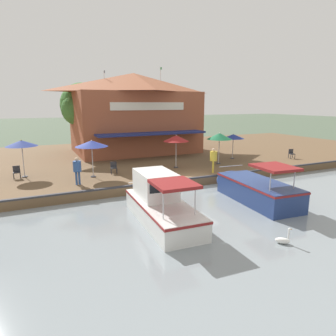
{
  "coord_description": "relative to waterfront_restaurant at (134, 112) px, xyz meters",
  "views": [
    {
      "loc": [
        16.72,
        -9.88,
        5.54
      ],
      "look_at": [
        -1.0,
        -1.55,
        1.3
      ],
      "focal_mm": 32.0,
      "sensor_mm": 36.0,
      "label": 1
    }
  ],
  "objects": [
    {
      "name": "waterfront_restaurant",
      "position": [
        0.0,
        0.0,
        0.0
      ],
      "size": [
        10.06,
        12.43,
        8.62
      ],
      "color": "brown",
      "rests_on": "quay_deck"
    },
    {
      "name": "cafe_chair_back_row_seat",
      "position": [
        9.17,
        -4.77,
        -3.54
      ],
      "size": [
        0.51,
        0.51,
        0.85
      ],
      "color": "#2D2D33",
      "rests_on": "quay_deck"
    },
    {
      "name": "motorboat_mid_row",
      "position": [
        17.01,
        -4.71,
        -3.74
      ],
      "size": [
        6.69,
        2.34,
        2.25
      ],
      "color": "white",
      "rests_on": "river_water"
    },
    {
      "name": "patio_umbrella_far_corner",
      "position": [
        7.59,
        -10.58,
        -1.7
      ],
      "size": [
        2.04,
        2.04,
        2.57
      ],
      "color": "#B7B7B7",
      "rests_on": "quay_deck"
    },
    {
      "name": "patio_umbrella_mid_patio_right",
      "position": [
        9.56,
        -6.32,
        -1.72
      ],
      "size": [
        2.17,
        2.17,
        2.55
      ],
      "color": "#B7B7B7",
      "rests_on": "quay_deck"
    },
    {
      "name": "swan",
      "position": [
        21.76,
        -1.33,
        -4.39
      ],
      "size": [
        0.59,
        0.6,
        0.69
      ],
      "color": "white",
      "rests_on": "river_water"
    },
    {
      "name": "cafe_chair_far_corner_seat",
      "position": [
        7.81,
        -11.04,
        -3.54
      ],
      "size": [
        0.44,
        0.44,
        0.85
      ],
      "color": "#2D2D33",
      "rests_on": "quay_deck"
    },
    {
      "name": "person_at_quay_edge",
      "position": [
        11.17,
        -7.57,
        -2.94
      ],
      "size": [
        0.49,
        0.49,
        1.72
      ],
      "color": "#2D5193",
      "rests_on": "quay_deck"
    },
    {
      "name": "person_near_entrance",
      "position": [
        11.9,
        1.88,
        -2.89
      ],
      "size": [
        0.51,
        0.51,
        1.79
      ],
      "color": "gold",
      "rests_on": "quay_deck"
    },
    {
      "name": "patio_umbrella_by_entrance",
      "position": [
        9.25,
        0.18,
        -1.72
      ],
      "size": [
        1.99,
        1.99,
        2.58
      ],
      "color": "#B7B7B7",
      "rests_on": "quay_deck"
    },
    {
      "name": "quay_edge_fender",
      "position": [
        12.95,
        -0.27,
        -3.97
      ],
      "size": [
        0.2,
        50.4,
        0.1
      ],
      "primitive_type": "cube",
      "color": "#2D2D33",
      "rests_on": "quay_deck"
    },
    {
      "name": "quay_deck",
      "position": [
        2.05,
        -0.27,
        -4.32
      ],
      "size": [
        22.0,
        56.0,
        0.6
      ],
      "primitive_type": "cube",
      "color": "brown",
      "rests_on": "ground"
    },
    {
      "name": "patio_umbrella_near_quay_edge",
      "position": [
        9.38,
        4.1,
        -1.72
      ],
      "size": [
        2.06,
        2.06,
        2.6
      ],
      "color": "#B7B7B7",
      "rests_on": "quay_deck"
    },
    {
      "name": "cafe_chair_mid_patio",
      "position": [
        10.15,
        11.55,
        -3.54
      ],
      "size": [
        0.56,
        0.56,
        0.85
      ],
      "color": "#2D2D33",
      "rests_on": "quay_deck"
    },
    {
      "name": "motorboat_nearest_quay",
      "position": [
        16.69,
        1.38,
        -3.87
      ],
      "size": [
        6.41,
        2.6,
        2.31
      ],
      "color": "navy",
      "rests_on": "river_water"
    },
    {
      "name": "ground_plane",
      "position": [
        13.05,
        -0.27,
        -4.62
      ],
      "size": [
        220.0,
        220.0,
        0.0
      ],
      "primitive_type": "plane",
      "color": "#4C5B47"
    },
    {
      "name": "tree_behind_restaurant",
      "position": [
        -2.66,
        -4.84,
        0.63
      ],
      "size": [
        4.78,
        4.55,
        7.05
      ],
      "color": "brown",
      "rests_on": "quay_deck"
    },
    {
      "name": "patio_umbrella_mid_patio_left",
      "position": [
        7.92,
        6.62,
        -2.0
      ],
      "size": [
        1.94,
        1.94,
        2.26
      ],
      "color": "#B7B7B7",
      "rests_on": "quay_deck"
    }
  ]
}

